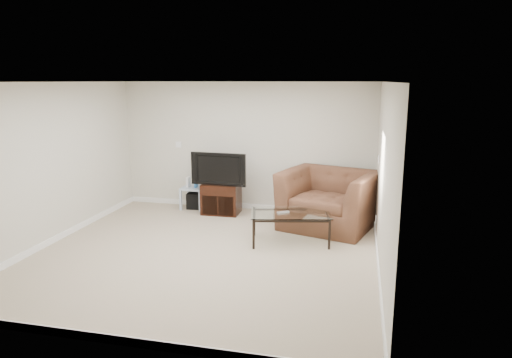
% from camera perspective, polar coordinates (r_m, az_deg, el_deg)
% --- Properties ---
extents(floor, '(5.00, 5.00, 0.00)m').
position_cam_1_polar(floor, '(6.94, -6.32, -9.15)').
color(floor, tan).
rests_on(floor, ground).
extents(ceiling, '(5.00, 5.00, 0.00)m').
position_cam_1_polar(ceiling, '(6.46, -6.84, 11.96)').
color(ceiling, white).
rests_on(ceiling, ground).
extents(wall_back, '(5.00, 0.02, 2.50)m').
position_cam_1_polar(wall_back, '(8.95, -1.28, 4.06)').
color(wall_back, silver).
rests_on(wall_back, ground).
extents(wall_left, '(0.02, 5.00, 2.50)m').
position_cam_1_polar(wall_left, '(7.77, -24.25, 1.73)').
color(wall_left, silver).
rests_on(wall_left, ground).
extents(wall_right, '(0.02, 5.00, 2.50)m').
position_cam_1_polar(wall_right, '(6.23, 15.68, 0.01)').
color(wall_right, silver).
rests_on(wall_right, ground).
extents(plate_back, '(0.12, 0.02, 0.12)m').
position_cam_1_polar(plate_back, '(9.38, -9.65, 4.26)').
color(plate_back, white).
rests_on(plate_back, wall_back).
extents(plate_right_switch, '(0.02, 0.09, 0.13)m').
position_cam_1_polar(plate_right_switch, '(7.80, 15.07, 2.43)').
color(plate_right_switch, white).
rests_on(plate_right_switch, wall_right).
extents(plate_right_outlet, '(0.02, 0.08, 0.12)m').
position_cam_1_polar(plate_right_outlet, '(7.73, 14.76, -4.89)').
color(plate_right_outlet, white).
rests_on(plate_right_outlet, wall_right).
extents(tv_stand, '(0.71, 0.50, 0.59)m').
position_cam_1_polar(tv_stand, '(8.82, -4.37, -2.45)').
color(tv_stand, black).
rests_on(tv_stand, floor).
extents(dvd_player, '(0.39, 0.27, 0.05)m').
position_cam_1_polar(dvd_player, '(8.73, -4.46, -1.27)').
color(dvd_player, black).
rests_on(dvd_player, tv_stand).
extents(television, '(1.01, 0.26, 0.62)m').
position_cam_1_polar(television, '(8.66, -4.49, 1.37)').
color(television, black).
rests_on(television, tv_stand).
extents(side_table, '(0.46, 0.46, 0.44)m').
position_cam_1_polar(side_table, '(9.25, -7.73, -2.31)').
color(side_table, silver).
rests_on(side_table, floor).
extents(subwoofer, '(0.35, 0.35, 0.32)m').
position_cam_1_polar(subwoofer, '(9.27, -7.52, -2.67)').
color(subwoofer, black).
rests_on(subwoofer, floor).
extents(game_console, '(0.05, 0.15, 0.20)m').
position_cam_1_polar(game_console, '(9.20, -8.46, -0.37)').
color(game_console, white).
rests_on(game_console, side_table).
extents(game_case, '(0.05, 0.13, 0.17)m').
position_cam_1_polar(game_case, '(9.14, -7.51, -0.51)').
color(game_case, '#337FCC').
rests_on(game_case, side_table).
extents(recliner, '(1.74, 1.39, 1.33)m').
position_cam_1_polar(recliner, '(7.99, 9.08, -1.35)').
color(recliner, brown).
rests_on(recliner, floor).
extents(coffee_table, '(1.36, 0.94, 0.48)m').
position_cam_1_polar(coffee_table, '(7.27, 4.30, -6.07)').
color(coffee_table, black).
rests_on(coffee_table, floor).
extents(remote, '(0.19, 0.15, 0.02)m').
position_cam_1_polar(remote, '(7.18, 3.41, -4.16)').
color(remote, '#B2B2B7').
rests_on(remote, coffee_table).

